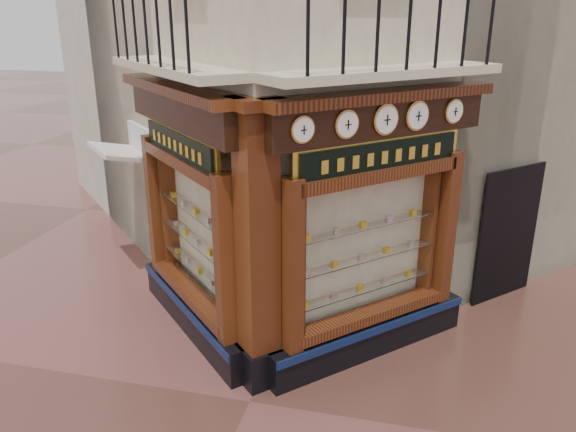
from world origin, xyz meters
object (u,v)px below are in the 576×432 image
(corner_pilaster, at_px, (258,254))
(clock_d, at_px, (417,116))
(signboard_right, at_px, (381,156))
(clock_c, at_px, (386,119))
(clock_e, at_px, (454,111))
(clock_a, at_px, (302,130))
(awning, at_px, (131,271))
(clock_b, at_px, (347,124))
(signboard_left, at_px, (180,145))

(corner_pilaster, distance_m, clock_d, 2.83)
(signboard_right, bearing_deg, clock_d, -12.77)
(clock_c, relative_size, clock_e, 1.19)
(clock_a, bearing_deg, signboard_right, 4.70)
(clock_c, distance_m, awning, 6.50)
(clock_b, xyz_separation_m, signboard_left, (-2.51, 0.57, -0.52))
(clock_c, xyz_separation_m, awning, (-5.04, 1.94, -3.62))
(clock_c, distance_m, signboard_right, 0.54)
(clock_d, distance_m, awning, 6.70)
(clock_b, xyz_separation_m, clock_d, (0.84, 0.84, 0.00))
(clock_e, xyz_separation_m, signboard_right, (-0.92, -0.76, -0.52))
(clock_b, height_order, awning, clock_b)
(awning, relative_size, signboard_right, 0.69)
(clock_d, distance_m, signboard_right, 0.72)
(clock_a, height_order, clock_b, clock_b)
(clock_b, bearing_deg, clock_d, 0.00)
(clock_b, xyz_separation_m, awning, (-4.59, 2.39, -3.62))
(clock_a, bearing_deg, clock_c, 0.00)
(clock_a, relative_size, signboard_right, 0.16)
(clock_d, xyz_separation_m, signboard_right, (-0.42, -0.27, -0.52))
(clock_c, distance_m, clock_e, 1.25)
(signboard_left, bearing_deg, clock_e, -123.79)
(clock_d, relative_size, clock_e, 1.17)
(clock_d, height_order, awning, clock_d)
(corner_pilaster, xyz_separation_m, awning, (-3.54, 2.83, -1.95))
(clock_b, xyz_separation_m, signboard_right, (0.41, 0.57, -0.52))
(clock_d, distance_m, clock_e, 0.70)
(clock_b, bearing_deg, clock_c, 0.00)
(clock_d, distance_m, signboard_left, 3.40)
(clock_a, relative_size, clock_c, 0.81)
(clock_b, bearing_deg, signboard_right, 9.06)
(clock_c, height_order, signboard_right, clock_c)
(corner_pilaster, xyz_separation_m, signboard_right, (1.46, 1.01, 1.15))
(clock_a, height_order, signboard_left, clock_a)
(clock_c, bearing_deg, awning, 113.92)
(clock_b, bearing_deg, awning, 107.51)
(clock_b, xyz_separation_m, clock_c, (0.45, 0.45, 0.00))
(clock_d, height_order, clock_e, clock_d)
(clock_b, height_order, clock_c, clock_c)
(awning, bearing_deg, clock_d, -150.97)
(clock_d, bearing_deg, clock_e, -0.00)
(signboard_right, bearing_deg, clock_e, -5.32)
(clock_a, bearing_deg, clock_e, 0.00)
(signboard_left, bearing_deg, clock_c, -137.36)
(corner_pilaster, xyz_separation_m, clock_c, (1.50, 0.89, 1.67))
(clock_e, height_order, awning, clock_e)
(clock_d, xyz_separation_m, awning, (-5.42, 1.55, -3.62))
(clock_d, relative_size, signboard_left, 0.21)
(clock_a, distance_m, signboard_left, 2.35)
(clock_a, distance_m, clock_d, 1.83)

